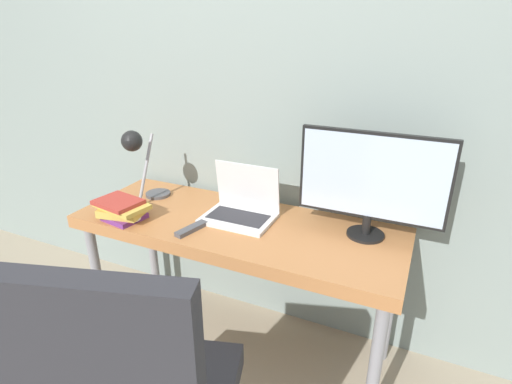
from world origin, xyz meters
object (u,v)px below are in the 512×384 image
at_px(monitor, 372,180).
at_px(book_stack, 122,209).
at_px(desk_lamp, 139,155).
at_px(game_controller, 126,217).
at_px(laptop, 241,207).

height_order(monitor, book_stack, monitor).
relative_size(desk_lamp, game_controller, 2.50).
distance_m(laptop, game_controller, 0.53).
bearing_deg(game_controller, desk_lamp, 105.27).
distance_m(laptop, monitor, 0.60).
bearing_deg(monitor, book_stack, -163.75).
relative_size(monitor, book_stack, 2.25).
relative_size(book_stack, game_controller, 1.74).
relative_size(laptop, desk_lamp, 0.84).
xyz_separation_m(desk_lamp, game_controller, (0.05, -0.19, -0.24)).
bearing_deg(laptop, desk_lamp, -173.09).
bearing_deg(desk_lamp, book_stack, -82.15).
distance_m(laptop, desk_lamp, 0.56).
bearing_deg(book_stack, game_controller, -20.00).
bearing_deg(book_stack, laptop, 26.09).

